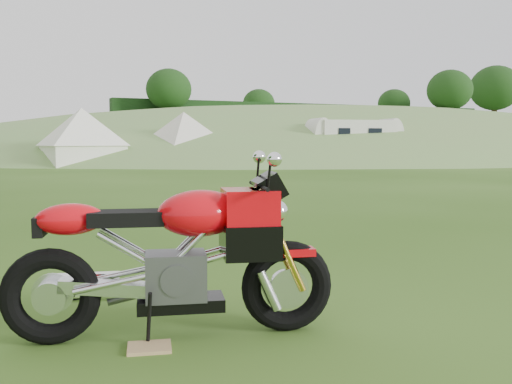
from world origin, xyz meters
name	(u,v)px	position (x,y,z in m)	size (l,w,h in m)	color
ground	(233,269)	(0.00, 0.00, 0.00)	(120.00, 120.00, 0.00)	#284D10
hillside	(316,153)	(24.00, 40.00, 0.00)	(80.00, 64.00, 8.00)	#6E9C4F
hedgerow	(316,153)	(24.00, 40.00, 0.00)	(36.00, 1.20, 8.60)	black
sport_motorcycle	(172,245)	(-0.92, -1.42, 0.52)	(1.72, 0.43, 1.03)	red
plywood_board	(149,347)	(-1.09, -1.56, 0.01)	(0.23, 0.18, 0.02)	tan
tent_left	(82,136)	(1.36, 20.37, 1.26)	(2.90, 2.90, 2.51)	white
tent_mid	(184,137)	(5.77, 20.34, 1.23)	(2.84, 2.84, 2.46)	silver
tent_right	(261,140)	(9.83, 20.92, 1.12)	(2.59, 2.59, 2.24)	white
caravan	(353,142)	(13.25, 18.04, 1.03)	(4.39, 1.96, 2.05)	silver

